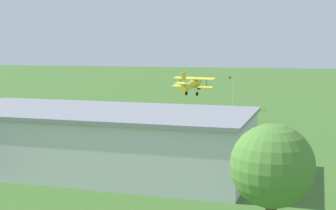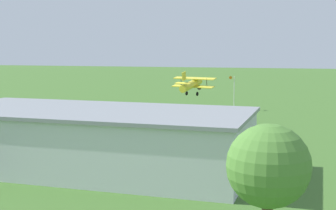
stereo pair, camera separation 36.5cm
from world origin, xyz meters
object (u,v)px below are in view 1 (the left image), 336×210
Objects in this scene: hangar at (96,140)px; car_silver at (245,143)px; person_at_fence_line at (132,132)px; person_beside_truck at (77,130)px; car_green at (25,133)px; tree_behind_hangar_right at (272,167)px; person_near_hangar_door at (57,128)px; person_by_parked_cars at (254,149)px; windsock at (231,80)px; biplane at (191,84)px.

car_silver is (-13.75, -13.46, -2.25)m from hangar.
person_at_fence_line is 7.92m from person_beside_truck.
hangar is at bearing 120.05° from person_beside_truck.
tree_behind_hangar_right reaches higher than car_green.
car_silver is 0.59× the size of tree_behind_hangar_right.
person_near_hangar_door is at bearing -109.90° from car_green.
car_silver is 27.52m from person_near_hangar_door.
person_by_parked_cars is 0.24× the size of windsock.
hangar is 20.39× the size of person_by_parked_cars.
windsock reaches higher than car_green.
tree_behind_hangar_right is 1.24× the size of windsock.
biplane is at bearing 78.97° from windsock.
person_by_parked_cars is at bearing 164.36° from person_near_hangar_door.
car_green is 2.64× the size of person_beside_truck.
person_by_parked_cars is at bearing -145.60° from hangar.
biplane is at bearing -136.93° from car_green.
person_beside_truck is 44.75m from tree_behind_hangar_right.
person_beside_truck is 25.68m from person_by_parked_cars.
biplane is at bearing -60.96° from person_by_parked_cars.
biplane is 15.22m from person_at_fence_line.
car_silver is 16.18m from person_at_fence_line.
person_by_parked_cars is at bearing 165.00° from person_beside_truck.
biplane is 20.00m from person_beside_truck.
person_by_parked_cars is at bearing 175.36° from car_green.
tree_behind_hangar_right is at bearing 130.94° from person_near_hangar_door.
person_beside_truck is at bearing 160.05° from person_near_hangar_door.
car_silver is at bearing -135.61° from hangar.
hangar reaches higher than car_silver.
person_beside_truck is (7.90, 0.65, 0.04)m from person_at_fence_line.
windsock is at bearing -117.50° from person_beside_truck.
person_beside_truck reaches higher than car_green.
biplane is 4.15× the size of person_beside_truck.
tree_behind_hangar_right reaches higher than person_at_fence_line.
tree_behind_hangar_right is 68.97m from windsock.
car_green is at bearing 19.77° from person_at_fence_line.
windsock reaches higher than hangar.
tree_behind_hangar_right is at bearing 106.33° from biplane.
biplane is 4.70× the size of person_by_parked_cars.
person_by_parked_cars is (-16.91, 7.30, -0.07)m from person_at_fence_line.
tree_behind_hangar_right reaches higher than person_by_parked_cars.
car_green reaches higher than person_by_parked_cars.
windsock is (7.42, -40.06, 5.03)m from person_by_parked_cars.
person_near_hangar_door is 48.01m from tree_behind_hangar_right.
car_green is at bearing 58.61° from windsock.
person_by_parked_cars is 41.05m from windsock.
person_at_fence_line is 0.21× the size of tree_behind_hangar_right.
person_near_hangar_door is at bearing -15.64° from person_by_parked_cars.
person_beside_truck is at bearing 4.69° from person_at_fence_line.
car_green is 2.75× the size of person_at_fence_line.
person_at_fence_line is at bearing 73.84° from windsock.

